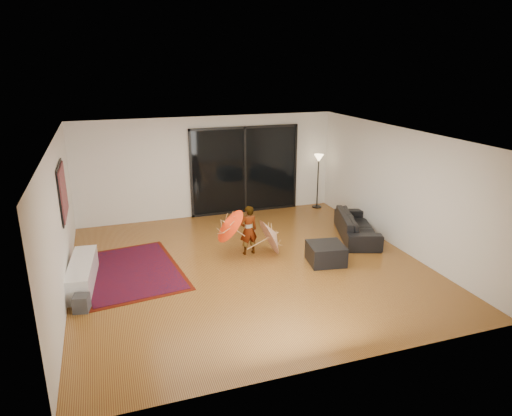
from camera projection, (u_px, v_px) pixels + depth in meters
name	position (u px, v px, depth m)	size (l,w,h in m)	color
floor	(249.00, 266.00, 9.48)	(7.00, 7.00, 0.00)	olive
ceiling	(249.00, 136.00, 8.65)	(7.00, 7.00, 0.00)	white
wall_back	(209.00, 167.00, 12.22)	(7.00, 7.00, 0.00)	silver
wall_front	(332.00, 279.00, 5.91)	(7.00, 7.00, 0.00)	silver
wall_left	(59.00, 223.00, 8.00)	(7.00, 7.00, 0.00)	silver
wall_right	(398.00, 189.00, 10.14)	(7.00, 7.00, 0.00)	silver
sliding_door	(245.00, 170.00, 12.55)	(3.06, 0.07, 2.40)	black
painting	(63.00, 191.00, 8.82)	(0.04, 1.28, 1.08)	black
media_console	(82.00, 274.00, 8.60)	(0.42, 1.68, 0.47)	white
speaker	(81.00, 303.00, 7.71)	(0.26, 0.26, 0.29)	#424244
persian_rug	(130.00, 271.00, 9.21)	(2.21, 2.86, 0.02)	#501206
sofa	(357.00, 226.00, 10.93)	(2.00, 0.78, 0.58)	black
ottoman	(326.00, 253.00, 9.57)	(0.72, 0.72, 0.41)	black
floor_lamp	(318.00, 166.00, 12.92)	(0.27, 0.27, 1.56)	black
child	(248.00, 230.00, 9.92)	(0.40, 0.26, 1.10)	#999999
parasol_orange	(224.00, 226.00, 9.65)	(0.65, 0.81, 0.87)	#FF370D
parasol_white	(277.00, 231.00, 9.98)	(0.52, 0.84, 0.91)	silver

